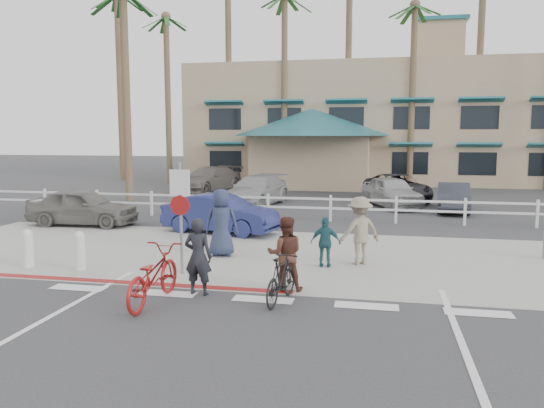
% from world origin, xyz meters
% --- Properties ---
extents(ground, '(140.00, 140.00, 0.00)m').
position_xyz_m(ground, '(0.00, 0.00, 0.00)').
color(ground, '#333335').
extents(bike_path, '(12.00, 16.00, 0.01)m').
position_xyz_m(bike_path, '(0.00, -2.00, 0.00)').
color(bike_path, '#333335').
rests_on(bike_path, ground).
extents(sidewalk_plaza, '(22.00, 7.00, 0.01)m').
position_xyz_m(sidewalk_plaza, '(0.00, 4.50, 0.01)').
color(sidewalk_plaza, gray).
rests_on(sidewalk_plaza, ground).
extents(cross_street, '(40.00, 5.00, 0.01)m').
position_xyz_m(cross_street, '(0.00, 8.50, 0.00)').
color(cross_street, '#333335').
rests_on(cross_street, ground).
extents(parking_lot, '(50.00, 16.00, 0.01)m').
position_xyz_m(parking_lot, '(0.00, 18.00, 0.00)').
color(parking_lot, '#333335').
rests_on(parking_lot, ground).
extents(curb_red, '(7.00, 0.25, 0.02)m').
position_xyz_m(curb_red, '(-3.00, 1.20, 0.01)').
color(curb_red, maroon).
rests_on(curb_red, ground).
extents(rail_fence, '(29.40, 0.16, 1.00)m').
position_xyz_m(rail_fence, '(0.50, 10.50, 0.50)').
color(rail_fence, silver).
rests_on(rail_fence, ground).
extents(building, '(28.00, 16.00, 11.30)m').
position_xyz_m(building, '(2.00, 31.00, 5.65)').
color(building, tan).
rests_on(building, ground).
extents(sign_post, '(0.50, 0.10, 2.90)m').
position_xyz_m(sign_post, '(-2.30, 2.20, 1.45)').
color(sign_post, gray).
rests_on(sign_post, ground).
extents(bollard_0, '(0.26, 0.26, 0.95)m').
position_xyz_m(bollard_0, '(-4.80, 2.00, 0.47)').
color(bollard_0, silver).
rests_on(bollard_0, ground).
extents(bollard_1, '(0.26, 0.26, 0.95)m').
position_xyz_m(bollard_1, '(-6.20, 2.00, 0.47)').
color(bollard_1, silver).
rests_on(bollard_1, ground).
extents(palm_0, '(4.00, 4.00, 15.00)m').
position_xyz_m(palm_0, '(-16.00, 26.00, 7.50)').
color(palm_0, '#1D4D21').
rests_on(palm_0, ground).
extents(palm_1, '(4.00, 4.00, 13.00)m').
position_xyz_m(palm_1, '(-12.00, 25.00, 6.50)').
color(palm_1, '#1D4D21').
rests_on(palm_1, ground).
extents(palm_2, '(4.00, 4.00, 16.00)m').
position_xyz_m(palm_2, '(-8.00, 26.00, 8.00)').
color(palm_2, '#1D4D21').
rests_on(palm_2, ground).
extents(palm_3, '(4.00, 4.00, 14.00)m').
position_xyz_m(palm_3, '(-4.00, 25.00, 7.00)').
color(palm_3, '#1D4D21').
rests_on(palm_3, ground).
extents(palm_4, '(4.00, 4.00, 15.00)m').
position_xyz_m(palm_4, '(0.00, 26.00, 7.50)').
color(palm_4, '#1D4D21').
rests_on(palm_4, ground).
extents(palm_5, '(4.00, 4.00, 13.00)m').
position_xyz_m(palm_5, '(4.00, 25.00, 6.50)').
color(palm_5, '#1D4D21').
rests_on(palm_5, ground).
extents(palm_6, '(4.00, 4.00, 17.00)m').
position_xyz_m(palm_6, '(8.00, 26.00, 8.50)').
color(palm_6, '#1D4D21').
rests_on(palm_6, ground).
extents(palm_10, '(4.00, 4.00, 12.00)m').
position_xyz_m(palm_10, '(-10.00, 15.00, 6.00)').
color(palm_10, '#1D4D21').
rests_on(palm_10, ground).
extents(bike_red, '(0.78, 2.10, 1.10)m').
position_xyz_m(bike_red, '(-2.03, -0.01, 0.55)').
color(bike_red, maroon).
rests_on(bike_red, ground).
extents(rider_red, '(0.59, 0.41, 1.58)m').
position_xyz_m(rider_red, '(-1.36, 0.70, 0.79)').
color(rider_red, black).
rests_on(rider_red, ground).
extents(bike_black, '(0.70, 1.60, 0.93)m').
position_xyz_m(bike_black, '(0.37, 0.55, 0.46)').
color(bike_black, black).
rests_on(bike_black, ground).
extents(rider_black, '(0.86, 0.73, 1.56)m').
position_xyz_m(rider_black, '(0.30, 1.36, 0.78)').
color(rider_black, '#4A271C').
rests_on(rider_black, ground).
extents(pedestrian_a, '(1.27, 1.12, 1.71)m').
position_xyz_m(pedestrian_a, '(1.73, 3.94, 0.86)').
color(pedestrian_a, gray).
rests_on(pedestrian_a, ground).
extents(pedestrian_child, '(0.74, 0.32, 1.25)m').
position_xyz_m(pedestrian_child, '(0.93, 3.46, 0.62)').
color(pedestrian_child, '#20535C').
rests_on(pedestrian_child, ground).
extents(pedestrian_b, '(0.96, 0.70, 1.82)m').
position_xyz_m(pedestrian_b, '(-1.92, 4.15, 0.91)').
color(pedestrian_b, '#252E49').
rests_on(pedestrian_b, ground).
extents(car_white_sedan, '(4.10, 2.15, 1.29)m').
position_xyz_m(car_white_sedan, '(-2.96, 7.44, 0.64)').
color(car_white_sedan, navy).
rests_on(car_white_sedan, ground).
extents(car_red_compact, '(3.94, 1.67, 1.33)m').
position_xyz_m(car_red_compact, '(-8.26, 7.88, 0.66)').
color(car_red_compact, '#66635D').
rests_on(car_red_compact, ground).
extents(lot_car_1, '(2.73, 4.99, 1.37)m').
position_xyz_m(lot_car_1, '(-3.43, 14.53, 0.69)').
color(lot_car_1, '#999999').
rests_on(lot_car_1, ground).
extents(lot_car_2, '(3.10, 4.41, 1.39)m').
position_xyz_m(lot_car_2, '(2.72, 15.16, 0.70)').
color(lot_car_2, '#A3A3A3').
rests_on(lot_car_2, ground).
extents(lot_car_3, '(1.64, 3.78, 1.21)m').
position_xyz_m(lot_car_3, '(5.26, 14.16, 0.60)').
color(lot_car_3, '#2D3039').
rests_on(lot_car_3, ground).
extents(lot_car_4, '(3.35, 5.31, 1.43)m').
position_xyz_m(lot_car_4, '(-7.47, 19.80, 0.72)').
color(lot_car_4, '#655F5A').
rests_on(lot_car_4, ground).
extents(lot_car_5, '(3.67, 5.23, 1.33)m').
position_xyz_m(lot_car_5, '(3.03, 17.55, 0.66)').
color(lot_car_5, '#25242B').
rests_on(lot_car_5, ground).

